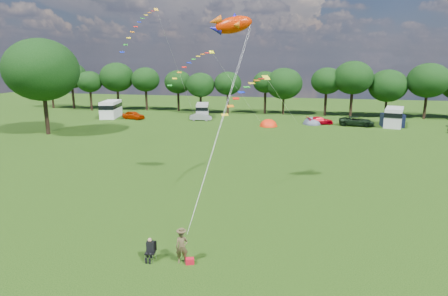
% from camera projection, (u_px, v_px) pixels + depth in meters
% --- Properties ---
extents(ground_plane, '(180.00, 180.00, 0.00)m').
position_uv_depth(ground_plane, '(194.00, 250.00, 20.80)').
color(ground_plane, black).
rests_on(ground_plane, ground).
extents(tree_line, '(102.98, 10.98, 10.27)m').
position_uv_depth(tree_line, '(303.00, 82.00, 70.65)').
color(tree_line, black).
rests_on(tree_line, ground).
extents(big_tree, '(10.00, 10.00, 13.28)m').
position_uv_depth(big_tree, '(42.00, 70.00, 51.50)').
color(big_tree, black).
rests_on(big_tree, ground).
extents(car_a, '(4.61, 2.79, 1.44)m').
position_uv_depth(car_a, '(133.00, 115.00, 67.22)').
color(car_a, '#AF2900').
rests_on(car_a, ground).
extents(car_b, '(3.65, 1.63, 1.25)m').
position_uv_depth(car_b, '(201.00, 117.00, 65.65)').
color(car_b, '#96989E').
rests_on(car_b, ground).
extents(car_c, '(4.56, 3.14, 1.26)m').
position_uv_depth(car_c, '(320.00, 121.00, 61.67)').
color(car_c, '#B20010').
rests_on(car_c, ground).
extents(car_d, '(5.84, 3.19, 1.52)m').
position_uv_depth(car_d, '(357.00, 121.00, 60.25)').
color(car_d, black).
rests_on(car_d, ground).
extents(campervan_a, '(3.95, 6.64, 3.04)m').
position_uv_depth(campervan_a, '(111.00, 108.00, 69.20)').
color(campervan_a, white).
rests_on(campervan_a, ground).
extents(campervan_b, '(3.29, 5.52, 2.53)m').
position_uv_depth(campervan_b, '(202.00, 110.00, 69.68)').
color(campervan_b, '#B7B7B9').
rests_on(campervan_b, ground).
extents(campervan_d, '(4.04, 6.50, 2.96)m').
position_uv_depth(campervan_d, '(394.00, 116.00, 59.80)').
color(campervan_d, silver).
rests_on(campervan_d, ground).
extents(tent_orange, '(2.89, 3.16, 2.26)m').
position_uv_depth(tent_orange, '(268.00, 126.00, 60.04)').
color(tent_orange, '#F72F0C').
rests_on(tent_orange, ground).
extents(tent_greyblue, '(3.13, 3.43, 2.33)m').
position_uv_depth(tent_greyblue, '(312.00, 124.00, 62.01)').
color(tent_greyblue, '#4E566B').
rests_on(tent_greyblue, ground).
extents(awning_navy, '(3.31, 2.71, 2.04)m').
position_uv_depth(awning_navy, '(392.00, 120.00, 59.58)').
color(awning_navy, '#111735').
rests_on(awning_navy, ground).
extents(kite_flyer, '(0.74, 0.59, 1.76)m').
position_uv_depth(kite_flyer, '(182.00, 247.00, 19.31)').
color(kite_flyer, brown).
rests_on(kite_flyer, ground).
extents(camp_chair, '(0.59, 0.59, 1.28)m').
position_uv_depth(camp_chair, '(150.00, 247.00, 19.58)').
color(camp_chair, '#99999E').
rests_on(camp_chair, ground).
extents(kite_bag, '(0.51, 0.42, 0.31)m').
position_uv_depth(kite_bag, '(190.00, 261.00, 19.34)').
color(kite_bag, red).
rests_on(kite_bag, ground).
extents(fish_kite, '(3.40, 1.63, 1.78)m').
position_uv_depth(fish_kite, '(230.00, 25.00, 27.12)').
color(fish_kite, red).
rests_on(fish_kite, ground).
extents(streamer_kite_a, '(3.32, 5.55, 5.75)m').
position_uv_depth(streamer_kite_a, '(142.00, 23.00, 47.41)').
color(streamer_kite_a, yellow).
rests_on(streamer_kite_a, ground).
extents(streamer_kite_b, '(4.25, 4.59, 3.78)m').
position_uv_depth(streamer_kite_b, '(195.00, 62.00, 41.24)').
color(streamer_kite_b, '#F6FA0D').
rests_on(streamer_kite_b, ground).
extents(streamer_kite_c, '(3.17, 4.94, 2.80)m').
position_uv_depth(streamer_kite_c, '(250.00, 88.00, 29.11)').
color(streamer_kite_c, yellow).
rests_on(streamer_kite_c, ground).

